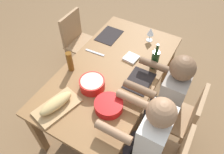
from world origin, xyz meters
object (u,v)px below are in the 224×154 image
object	(u,v)px
serving_bowl_salad	(109,105)
cutting_board	(57,107)
serving_bowl_pasta	(92,84)
diner_near_center	(168,96)
chair_near_center	(181,116)
dining_table	(112,75)
wine_glass	(151,32)
wine_bottle	(155,59)
chair_far_right	(79,40)
beer_bottle	(70,62)
diner_near_left	(148,137)
napkin_stack	(131,58)
bread_loaf	(56,103)

from	to	relation	value
serving_bowl_salad	cutting_board	world-z (taller)	serving_bowl_salad
serving_bowl_salad	serving_bowl_pasta	world-z (taller)	serving_bowl_pasta
diner_near_center	cutting_board	world-z (taller)	diner_near_center
chair_near_center	cutting_board	world-z (taller)	chair_near_center
dining_table	wine_glass	xyz separation A→B (m)	(0.62, -0.14, 0.20)
wine_bottle	chair_far_right	bearing A→B (deg)	78.97
beer_bottle	wine_bottle	bearing A→B (deg)	-57.75
serving_bowl_pasta	dining_table	bearing A→B (deg)	-9.10
diner_near_center	serving_bowl_salad	xyz separation A→B (m)	(-0.42, 0.40, 0.09)
diner_near_center	wine_bottle	distance (m)	0.39
beer_bottle	diner_near_left	bearing A→B (deg)	-105.76
diner_near_center	beer_bottle	size ratio (longest dim) A/B	5.45
serving_bowl_salad	wine_bottle	world-z (taller)	wine_bottle
serving_bowl_pasta	diner_near_center	bearing A→B (deg)	-65.86
diner_near_left	cutting_board	size ratio (longest dim) A/B	3.00
diner_near_center	cutting_board	xyz separation A→B (m)	(-0.63, 0.79, 0.05)
diner_near_center	chair_far_right	xyz separation A→B (m)	(0.47, 1.39, -0.21)
dining_table	chair_near_center	xyz separation A→B (m)	(0.00, -0.79, -0.17)
serving_bowl_salad	napkin_stack	bearing A→B (deg)	9.14
diner_near_left	bread_loaf	distance (m)	0.82
chair_near_center	diner_near_center	xyz separation A→B (m)	(0.00, 0.18, 0.21)
chair_near_center	napkin_stack	world-z (taller)	chair_near_center
chair_far_right	serving_bowl_pasta	distance (m)	1.11
serving_bowl_pasta	beer_bottle	world-z (taller)	beer_bottle
dining_table	cutting_board	distance (m)	0.67
dining_table	chair_far_right	size ratio (longest dim) A/B	2.01
wine_bottle	bread_loaf	bearing A→B (deg)	148.49
bread_loaf	wine_glass	distance (m)	1.30
chair_far_right	serving_bowl_salad	xyz separation A→B (m)	(-0.89, -0.99, 0.30)
napkin_stack	wine_bottle	bearing A→B (deg)	-88.09
bread_loaf	beer_bottle	size ratio (longest dim) A/B	1.45
chair_near_center	serving_bowl_salad	bearing A→B (deg)	125.46
dining_table	diner_near_left	distance (m)	0.77
serving_bowl_salad	wine_bottle	bearing A→B (deg)	-12.50
bread_loaf	chair_far_right	bearing A→B (deg)	28.42
dining_table	serving_bowl_pasta	xyz separation A→B (m)	(-0.29, 0.05, 0.14)
chair_near_center	chair_far_right	xyz separation A→B (m)	(0.47, 1.57, 0.00)
dining_table	bread_loaf	distance (m)	0.68
dining_table	cutting_board	size ratio (longest dim) A/B	4.28
dining_table	beer_bottle	bearing A→B (deg)	118.87
cutting_board	bread_loaf	size ratio (longest dim) A/B	1.25
serving_bowl_salad	serving_bowl_pasta	bearing A→B (deg)	63.35
bread_loaf	beer_bottle	distance (m)	0.47
cutting_board	serving_bowl_salad	bearing A→B (deg)	-61.24
dining_table	wine_bottle	bearing A→B (deg)	-54.52
dining_table	beer_bottle	size ratio (longest dim) A/B	7.78
dining_table	bread_loaf	xyz separation A→B (m)	(-0.63, 0.19, 0.15)
chair_far_right	napkin_stack	distance (m)	0.95
diner_near_left	napkin_stack	bearing A→B (deg)	35.40
chair_near_center	napkin_stack	size ratio (longest dim) A/B	6.07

